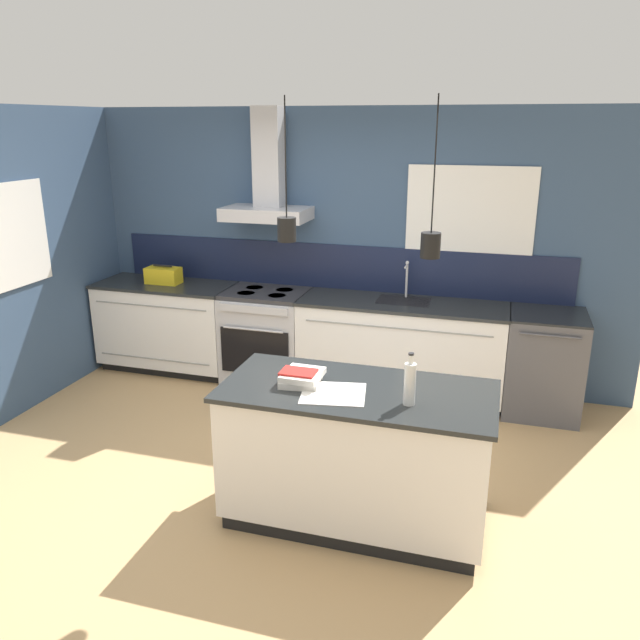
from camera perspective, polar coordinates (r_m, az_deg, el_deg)
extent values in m
plane|color=tan|center=(4.71, -5.46, -13.93)|extent=(16.00, 16.00, 0.00)
cube|color=#354C6B|center=(6.05, 1.36, 6.60)|extent=(5.60, 0.06, 2.60)
cube|color=#141C38|center=(6.05, 1.25, 4.91)|extent=(4.42, 0.02, 0.43)
cube|color=white|center=(5.76, 13.49, 8.80)|extent=(1.12, 0.01, 0.96)
cube|color=black|center=(5.76, 13.49, 8.81)|extent=(1.04, 0.01, 0.88)
cube|color=#B5B5BA|center=(5.93, -4.91, 9.66)|extent=(0.80, 0.46, 0.12)
cube|color=#B5B5BA|center=(5.97, -4.72, 14.63)|extent=(0.26, 0.20, 0.90)
cylinder|color=black|center=(3.62, -3.17, 14.58)|extent=(0.01, 0.01, 0.67)
cylinder|color=black|center=(3.66, -3.06, 8.26)|extent=(0.11, 0.11, 0.14)
sphere|color=#F9D18C|center=(3.66, -3.06, 8.26)|extent=(0.06, 0.06, 0.06)
cylinder|color=black|center=(3.44, 10.46, 13.75)|extent=(0.01, 0.01, 0.72)
cylinder|color=black|center=(3.49, 10.07, 6.74)|extent=(0.11, 0.11, 0.14)
sphere|color=#F9D18C|center=(3.49, 10.07, 6.74)|extent=(0.06, 0.06, 0.06)
cube|color=#354C6B|center=(6.05, -25.20, 4.92)|extent=(0.06, 3.80, 2.60)
cube|color=white|center=(5.87, -26.14, 6.95)|extent=(0.01, 0.76, 0.88)
cube|color=black|center=(5.87, -26.20, 6.95)|extent=(0.01, 0.68, 0.80)
cube|color=black|center=(6.76, -13.31, -3.78)|extent=(1.33, 0.56, 0.09)
cube|color=white|center=(6.59, -13.71, -0.30)|extent=(1.37, 0.62, 0.79)
cube|color=gray|center=(6.25, -15.31, 1.24)|extent=(1.20, 0.01, 0.01)
cube|color=gray|center=(6.42, -14.91, -3.47)|extent=(1.20, 0.01, 0.01)
cube|color=#232626|center=(6.48, -13.97, 3.15)|extent=(1.39, 0.64, 0.03)
cube|color=black|center=(5.99, 7.29, -6.26)|extent=(1.80, 0.56, 0.09)
cube|color=white|center=(5.80, 7.40, -2.40)|extent=(1.86, 0.62, 0.79)
cube|color=gray|center=(5.42, 6.97, -0.76)|extent=(1.63, 0.01, 0.01)
cube|color=gray|center=(5.61, 6.76, -6.10)|extent=(1.63, 0.01, 0.01)
cube|color=#232626|center=(5.67, 7.57, 1.49)|extent=(1.88, 0.64, 0.03)
cube|color=#262628|center=(5.72, 7.65, 1.73)|extent=(0.48, 0.34, 0.01)
cylinder|color=#B5B5BA|center=(5.80, 7.92, 3.65)|extent=(0.02, 0.02, 0.32)
sphere|color=#B5B5BA|center=(5.76, 7.99, 5.21)|extent=(0.03, 0.03, 0.03)
cylinder|color=#B5B5BA|center=(5.71, 7.89, 4.89)|extent=(0.02, 0.12, 0.02)
cube|color=#B5B5BA|center=(6.15, -4.89, -1.64)|extent=(0.78, 0.62, 0.87)
cube|color=black|center=(5.88, -6.01, -2.94)|extent=(0.68, 0.02, 0.44)
cylinder|color=#B5B5BA|center=(5.78, -6.16, -0.88)|extent=(0.59, 0.02, 0.02)
cube|color=#B5B5BA|center=(5.74, -6.15, 0.97)|extent=(0.68, 0.02, 0.07)
cube|color=#2D2D30|center=(6.01, -5.00, 2.46)|extent=(0.78, 0.60, 0.04)
cylinder|color=black|center=(6.16, -6.00, 2.98)|extent=(0.17, 0.17, 0.00)
cylinder|color=black|center=(6.05, -3.25, 2.77)|extent=(0.17, 0.17, 0.00)
cylinder|color=black|center=(5.97, -6.79, 2.47)|extent=(0.17, 0.17, 0.00)
cylinder|color=black|center=(5.85, -3.96, 2.25)|extent=(0.17, 0.17, 0.00)
cube|color=#4C4C51|center=(5.77, 19.76, -3.86)|extent=(0.64, 0.62, 0.89)
cube|color=black|center=(5.63, 20.23, 0.45)|extent=(0.64, 0.62, 0.02)
cylinder|color=#4C4C51|center=(5.33, 20.31, -1.38)|extent=(0.48, 0.02, 0.02)
cube|color=black|center=(4.25, 3.23, -17.02)|extent=(1.56, 0.71, 0.09)
cube|color=white|center=(4.01, 3.34, -11.84)|extent=(1.62, 0.74, 0.79)
cube|color=#232626|center=(3.83, 3.45, -6.50)|extent=(1.67, 0.79, 0.03)
cylinder|color=silver|center=(3.60, 8.20, -5.83)|extent=(0.07, 0.07, 0.25)
cylinder|color=silver|center=(3.54, 8.31, -3.57)|extent=(0.03, 0.03, 0.06)
cylinder|color=#262628|center=(3.53, 8.33, -3.09)|extent=(0.03, 0.03, 0.01)
cube|color=silver|center=(3.89, -1.75, -5.50)|extent=(0.27, 0.28, 0.04)
cube|color=silver|center=(3.86, -1.60, -5.03)|extent=(0.24, 0.26, 0.04)
cube|color=red|center=(3.86, -1.98, -5.31)|extent=(0.22, 0.15, 0.09)
cube|color=white|center=(3.79, -2.34, -5.74)|extent=(0.13, 0.01, 0.05)
cube|color=silver|center=(3.74, 1.23, -6.74)|extent=(0.43, 0.40, 0.01)
cube|color=gold|center=(6.46, -14.13, 3.97)|extent=(0.34, 0.18, 0.16)
cylinder|color=black|center=(6.44, -14.19, 4.84)|extent=(0.20, 0.02, 0.02)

